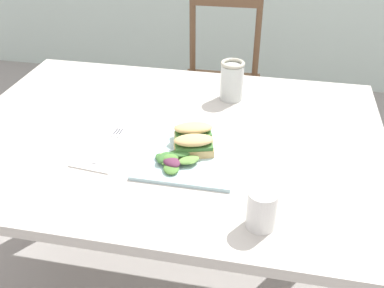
% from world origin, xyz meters
% --- Properties ---
extents(dining_table, '(1.27, 0.94, 0.74)m').
position_xyz_m(dining_table, '(-0.12, 0.01, 0.62)').
color(dining_table, '#BCB7AD').
rests_on(dining_table, ground).
extents(chair_wooden_far, '(0.41, 0.41, 0.87)m').
position_xyz_m(chair_wooden_far, '(-0.10, 1.01, 0.45)').
color(chair_wooden_far, brown).
rests_on(chair_wooden_far, ground).
extents(plate_lunch, '(0.26, 0.26, 0.01)m').
position_xyz_m(plate_lunch, '(-0.03, -0.11, 0.74)').
color(plate_lunch, silver).
rests_on(plate_lunch, dining_table).
extents(sandwich_half_front, '(0.12, 0.09, 0.06)m').
position_xyz_m(sandwich_half_front, '(-0.02, -0.10, 0.78)').
color(sandwich_half_front, '#DBB270').
rests_on(sandwich_half_front, plate_lunch).
extents(sandwich_half_back, '(0.12, 0.09, 0.06)m').
position_xyz_m(sandwich_half_back, '(-0.03, -0.04, 0.78)').
color(sandwich_half_back, '#DBB270').
rests_on(sandwich_half_back, plate_lunch).
extents(salad_mixed_greens, '(0.14, 0.13, 0.03)m').
position_xyz_m(salad_mixed_greens, '(-0.06, -0.16, 0.76)').
color(salad_mixed_greens, '#518438').
rests_on(salad_mixed_greens, plate_lunch).
extents(napkin_folded, '(0.14, 0.25, 0.00)m').
position_xyz_m(napkin_folded, '(-0.27, -0.10, 0.74)').
color(napkin_folded, silver).
rests_on(napkin_folded, dining_table).
extents(fork_on_napkin, '(0.03, 0.19, 0.00)m').
position_xyz_m(fork_on_napkin, '(-0.27, -0.09, 0.75)').
color(fork_on_napkin, silver).
rests_on(fork_on_napkin, napkin_folded).
extents(mason_jar_iced_tea, '(0.08, 0.08, 0.13)m').
position_xyz_m(mason_jar_iced_tea, '(0.04, 0.27, 0.80)').
color(mason_jar_iced_tea, '#995623').
rests_on(mason_jar_iced_tea, dining_table).
extents(cup_extra_side, '(0.07, 0.07, 0.09)m').
position_xyz_m(cup_extra_side, '(0.18, -0.34, 0.79)').
color(cup_extra_side, white).
rests_on(cup_extra_side, dining_table).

